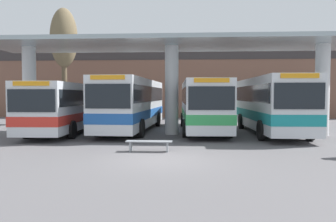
% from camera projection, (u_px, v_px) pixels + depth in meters
% --- Properties ---
extents(ground_plane, '(100.00, 100.00, 0.00)m').
position_uv_depth(ground_plane, '(161.00, 159.00, 12.25)').
color(ground_plane, '#565456').
extents(townhouse_backdrop, '(40.00, 0.58, 8.00)m').
position_uv_depth(townhouse_backdrop, '(179.00, 73.00, 34.36)').
color(townhouse_backdrop, brown).
rests_on(townhouse_backdrop, ground_plane).
extents(station_canopy, '(22.88, 5.68, 5.63)m').
position_uv_depth(station_canopy, '(172.00, 56.00, 19.86)').
color(station_canopy, silver).
rests_on(station_canopy, ground_plane).
extents(transit_bus_left_bay, '(3.05, 11.02, 3.10)m').
position_uv_depth(transit_bus_left_bay, '(69.00, 105.00, 21.29)').
color(transit_bus_left_bay, silver).
rests_on(transit_bus_left_bay, ground_plane).
extents(transit_bus_center_bay, '(3.14, 11.77, 3.42)m').
position_uv_depth(transit_bus_center_bay, '(133.00, 102.00, 22.07)').
color(transit_bus_center_bay, silver).
rests_on(transit_bus_center_bay, ground_plane).
extents(transit_bus_right_bay, '(3.08, 11.18, 3.28)m').
position_uv_depth(transit_bus_right_bay, '(202.00, 104.00, 21.78)').
color(transit_bus_right_bay, silver).
rests_on(transit_bus_right_bay, ground_plane).
extents(transit_bus_far_right_bay, '(2.95, 10.36, 3.44)m').
position_uv_depth(transit_bus_far_right_bay, '(270.00, 103.00, 20.36)').
color(transit_bus_far_right_bay, silver).
rests_on(transit_bus_far_right_bay, ground_plane).
extents(waiting_bench_near_pillar, '(1.97, 0.44, 0.46)m').
position_uv_depth(waiting_bench_near_pillar, '(149.00, 143.00, 13.88)').
color(waiting_bench_near_pillar, gray).
rests_on(waiting_bench_near_pillar, ground_plane).
extents(poplar_tree_behind_left, '(2.24, 2.24, 9.64)m').
position_uv_depth(poplar_tree_behind_left, '(64.00, 40.00, 27.27)').
color(poplar_tree_behind_left, brown).
rests_on(poplar_tree_behind_left, ground_plane).
extents(parked_car_street, '(4.73, 2.21, 2.28)m').
position_uv_depth(parked_car_street, '(295.00, 109.00, 30.72)').
color(parked_car_street, '#B2B7BC').
rests_on(parked_car_street, ground_plane).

